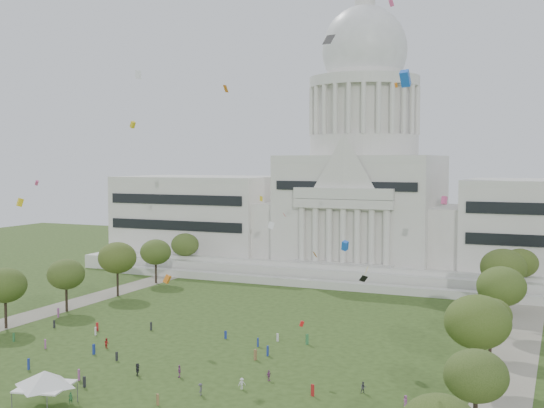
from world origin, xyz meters
name	(u,v)px	position (x,y,z in m)	size (l,w,h in m)	color
ground	(151,384)	(0.00, 0.00, 0.00)	(400.00, 400.00, 0.00)	#2D4317
capitol	(363,196)	(0.00, 113.59, 22.30)	(160.00, 64.50, 91.30)	silver
path_left	(40,313)	(-48.00, 30.00, 0.02)	(8.00, 160.00, 0.04)	gray
path_right	(511,367)	(48.00, 30.00, 0.02)	(8.00, 160.00, 0.04)	gray
row_tree_r_1	(476,376)	(46.22, -1.75, 7.66)	(7.58, 7.58, 10.78)	black
row_tree_l_2	(5,285)	(-45.04, 17.30, 8.51)	(8.42, 8.42, 11.97)	black
row_tree_r_2	(478,322)	(44.17, 17.44, 9.66)	(9.55, 9.55, 13.58)	black
row_tree_l_3	(66,274)	(-44.09, 33.92, 8.21)	(8.12, 8.12, 11.55)	black
row_tree_r_3	(491,315)	(44.40, 34.48, 7.08)	(7.01, 7.01, 9.98)	black
row_tree_l_4	(117,258)	(-44.08, 52.42, 9.39)	(9.29, 9.29, 13.21)	black
row_tree_r_4	(501,287)	(44.76, 50.04, 9.29)	(9.19, 9.19, 13.06)	black
row_tree_l_5	(156,252)	(-45.22, 71.01, 8.42)	(8.33, 8.33, 11.85)	black
row_tree_r_5	(503,267)	(43.49, 70.19, 9.93)	(9.82, 9.82, 13.96)	black
row_tree_l_6	(185,245)	(-46.87, 89.14, 8.27)	(8.19, 8.19, 11.64)	black
row_tree_r_6	(520,263)	(45.96, 88.13, 8.51)	(8.42, 8.42, 11.97)	black
event_tent	(45,378)	(-8.00, -13.25, 3.85)	(10.61, 10.61, 4.97)	#4C4C4C
person_0	(406,401)	(36.39, 5.72, 0.78)	(0.77, 0.50, 1.57)	#994C8C
person_2	(363,388)	(29.77, 8.58, 0.84)	(0.82, 0.50, 1.68)	#4C4C51
person_3	(200,389)	(9.02, -1.32, 0.88)	(1.13, 0.58, 1.75)	#4C4C51
person_4	(179,371)	(2.11, 4.50, 0.94)	(1.10, 0.60, 1.88)	#994C8C
person_5	(138,369)	(-4.15, 2.59, 0.97)	(1.80, 0.71, 1.94)	#26262B
person_7	(71,398)	(-5.64, -10.99, 0.78)	(0.57, 0.41, 1.56)	#33723F
person_8	(107,343)	(-18.04, 13.38, 0.89)	(0.86, 0.53, 1.77)	#B21E1E
person_9	(242,384)	(13.22, 3.34, 0.83)	(1.07, 0.55, 1.66)	silver
person_10	(269,375)	(15.28, 8.29, 0.83)	(0.97, 0.53, 1.65)	#994C8C
distant_crowd	(131,347)	(-12.98, 13.35, 0.84)	(66.05, 36.93, 1.92)	silver
kite_swarm	(191,175)	(1.42, 9.49, 30.64)	(80.09, 105.63, 62.43)	orange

